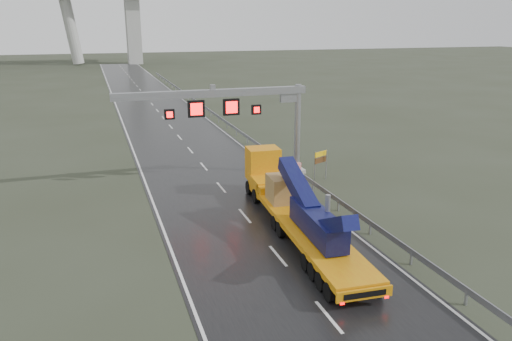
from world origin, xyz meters
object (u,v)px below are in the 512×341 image
object	(u,v)px
heavy_haul_truck	(290,199)
exit_sign_pair	(321,160)
sign_gantry	(240,108)
striped_barrier	(297,169)

from	to	relation	value
heavy_haul_truck	exit_sign_pair	world-z (taller)	heavy_haul_truck
sign_gantry	heavy_haul_truck	size ratio (longest dim) A/B	0.87
sign_gantry	striped_barrier	distance (m)	6.93
exit_sign_pair	sign_gantry	bearing A→B (deg)	132.42
heavy_haul_truck	exit_sign_pair	bearing A→B (deg)	56.74
exit_sign_pair	striped_barrier	size ratio (longest dim) A/B	2.40
heavy_haul_truck	striped_barrier	world-z (taller)	heavy_haul_truck
exit_sign_pair	striped_barrier	xyz separation A→B (m)	(-1.16, 1.85, -1.15)
sign_gantry	heavy_haul_truck	distance (m)	10.78
sign_gantry	exit_sign_pair	xyz separation A→B (m)	(5.78, -2.46, -3.98)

